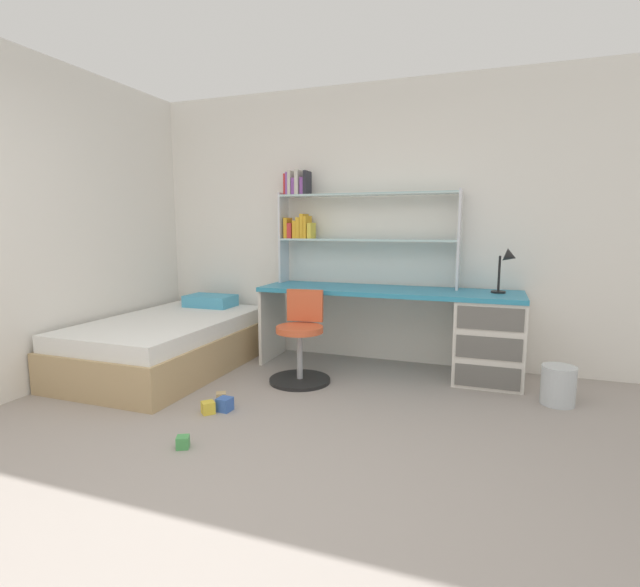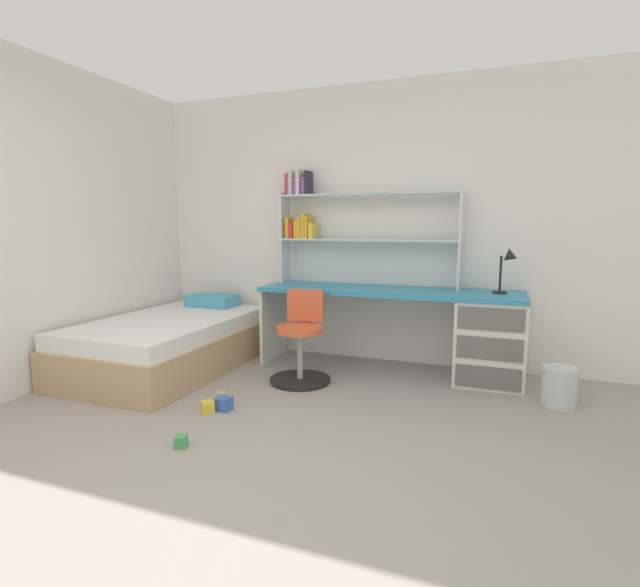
% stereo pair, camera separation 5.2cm
% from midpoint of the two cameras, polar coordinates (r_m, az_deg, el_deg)
% --- Properties ---
extents(ground_plane, '(5.46, 6.59, 0.02)m').
position_cam_midpoint_polar(ground_plane, '(2.46, -13.48, -24.78)').
color(ground_plane, '#9E938C').
extents(room_shell, '(5.46, 6.59, 2.66)m').
position_cam_midpoint_polar(room_shell, '(3.84, -19.15, 7.86)').
color(room_shell, white).
rests_on(room_shell, ground_plane).
extents(desk, '(2.33, 0.62, 0.75)m').
position_cam_midpoint_polar(desk, '(4.27, 16.13, -4.20)').
color(desk, teal).
rests_on(desk, ground_plane).
extents(bookshelf_hutch, '(1.73, 0.22, 1.10)m').
position_cam_midpoint_polar(bookshelf_hutch, '(4.59, 1.94, 9.17)').
color(bookshelf_hutch, silver).
rests_on(bookshelf_hutch, desk).
extents(desk_lamp, '(0.20, 0.17, 0.38)m').
position_cam_midpoint_polar(desk_lamp, '(4.22, 21.40, 3.39)').
color(desk_lamp, black).
rests_on(desk_lamp, desk).
extents(swivel_chair, '(0.52, 0.52, 0.77)m').
position_cam_midpoint_polar(swivel_chair, '(4.05, -2.72, -6.41)').
color(swivel_chair, black).
rests_on(swivel_chair, ground_plane).
extents(bed_platform, '(1.17, 1.92, 0.59)m').
position_cam_midpoint_polar(bed_platform, '(4.64, -17.99, -5.73)').
color(bed_platform, tan).
rests_on(bed_platform, ground_plane).
extents(waste_bin, '(0.24, 0.24, 0.29)m').
position_cam_midpoint_polar(waste_bin, '(3.97, 26.51, -9.90)').
color(waste_bin, silver).
rests_on(waste_bin, ground_plane).
extents(toy_block_green_0, '(0.10, 0.10, 0.07)m').
position_cam_midpoint_polar(toy_block_green_0, '(3.08, -16.73, -16.83)').
color(toy_block_green_0, '#479E51').
rests_on(toy_block_green_0, ground_plane).
extents(toy_block_yellow_1, '(0.12, 0.12, 0.09)m').
position_cam_midpoint_polar(toy_block_yellow_1, '(3.54, -13.80, -13.24)').
color(toy_block_yellow_1, gold).
rests_on(toy_block_yellow_1, ground_plane).
extents(toy_block_natural_2, '(0.10, 0.10, 0.07)m').
position_cam_midpoint_polar(toy_block_natural_2, '(3.73, -12.26, -12.15)').
color(toy_block_natural_2, tan).
rests_on(toy_block_natural_2, ground_plane).
extents(toy_block_blue_3, '(0.10, 0.10, 0.10)m').
position_cam_midpoint_polar(toy_block_blue_3, '(3.55, -11.86, -12.97)').
color(toy_block_blue_3, '#3860B7').
rests_on(toy_block_blue_3, ground_plane).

